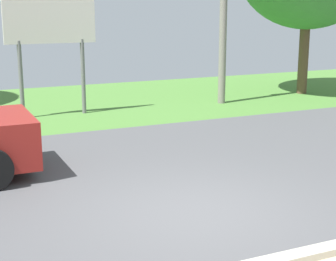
# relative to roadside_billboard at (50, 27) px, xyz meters

# --- Properties ---
(ground_plane) EXTENTS (40.00, 22.00, 0.20)m
(ground_plane) POSITION_rel_roadside_billboard_xyz_m (0.36, -5.41, -2.60)
(ground_plane) COLOR #4C4C4F
(roadside_billboard) EXTENTS (2.60, 0.12, 3.50)m
(roadside_billboard) POSITION_rel_roadside_billboard_xyz_m (0.00, 0.00, 0.00)
(roadside_billboard) COLOR slate
(roadside_billboard) RESTS_ON ground_plane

